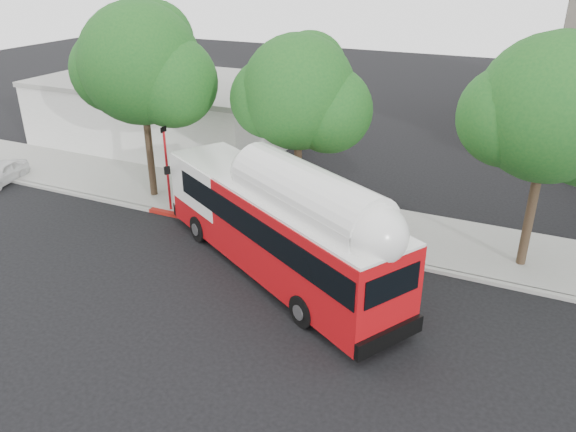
# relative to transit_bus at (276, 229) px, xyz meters

# --- Properties ---
(ground) EXTENTS (120.00, 120.00, 0.00)m
(ground) POSITION_rel_transit_bus_xyz_m (-0.21, -1.23, -1.89)
(ground) COLOR black
(ground) RESTS_ON ground
(sidewalk) EXTENTS (60.00, 5.00, 0.15)m
(sidewalk) POSITION_rel_transit_bus_xyz_m (-0.21, 5.27, -1.81)
(sidewalk) COLOR gray
(sidewalk) RESTS_ON ground
(curb_strip) EXTENTS (60.00, 0.30, 0.15)m
(curb_strip) POSITION_rel_transit_bus_xyz_m (-0.21, 2.67, -1.81)
(curb_strip) COLOR gray
(curb_strip) RESTS_ON ground
(red_curb_segment) EXTENTS (10.00, 0.32, 0.16)m
(red_curb_segment) POSITION_rel_transit_bus_xyz_m (-3.21, 2.67, -1.81)
(red_curb_segment) COLOR maroon
(red_curb_segment) RESTS_ON ground
(street_tree_left) EXTENTS (6.67, 5.80, 9.74)m
(street_tree_left) POSITION_rel_transit_bus_xyz_m (-8.74, 4.33, 4.72)
(street_tree_left) COLOR #2D2116
(street_tree_left) RESTS_ON ground
(street_tree_mid) EXTENTS (5.75, 5.00, 8.62)m
(street_tree_mid) POSITION_rel_transit_bus_xyz_m (-0.81, 4.83, 4.02)
(street_tree_mid) COLOR #2D2116
(street_tree_mid) RESTS_ON ground
(street_tree_right) EXTENTS (6.21, 5.40, 9.18)m
(street_tree_right) POSITION_rel_transit_bus_xyz_m (9.23, 4.63, 4.37)
(street_tree_right) COLOR #2D2116
(street_tree_right) RESTS_ON ground
(low_commercial_bldg) EXTENTS (16.20, 10.20, 4.25)m
(low_commercial_bldg) POSITION_rel_transit_bus_xyz_m (-14.21, 12.77, 0.26)
(low_commercial_bldg) COLOR silver
(low_commercial_bldg) RESTS_ON ground
(transit_bus) EXTENTS (12.98, 8.87, 4.04)m
(transit_bus) POSITION_rel_transit_bus_xyz_m (0.00, 0.00, 0.00)
(transit_bus) COLOR #B60C11
(transit_bus) RESTS_ON ground
(parked_car) EXTENTS (3.71, 2.10, 1.19)m
(parked_car) POSITION_rel_transit_bus_xyz_m (-18.09, 2.32, -1.29)
(parked_car) COLOR silver
(parked_car) RESTS_ON ground
(signal_pole) EXTENTS (0.12, 0.41, 4.31)m
(signal_pole) POSITION_rel_transit_bus_xyz_m (-7.27, 3.04, 0.32)
(signal_pole) COLOR red
(signal_pole) RESTS_ON ground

